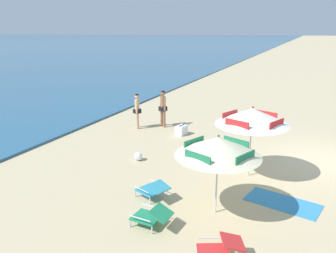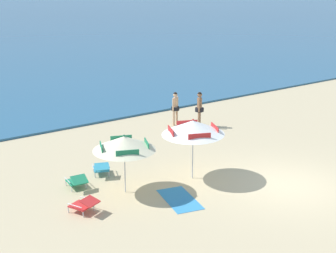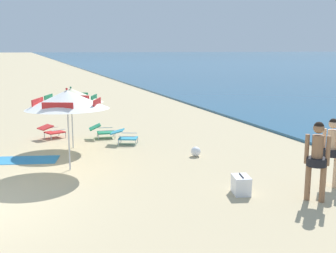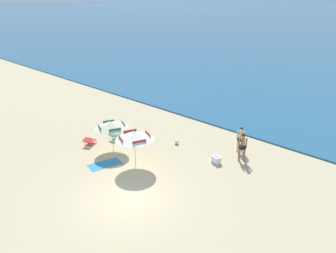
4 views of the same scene
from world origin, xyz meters
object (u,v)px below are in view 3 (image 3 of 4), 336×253
at_px(lounge_chair_beside_umbrella, 102,130).
at_px(beach_umbrella_striped_main, 71,96).
at_px(beach_umbrella_striped_second, 67,100).
at_px(beach_towel, 25,160).
at_px(lounge_chair_under_umbrella, 52,130).
at_px(person_standing_near_shore, 332,147).
at_px(lounge_chair_facing_sea, 124,136).
at_px(cooler_box, 241,185).
at_px(person_standing_beside, 317,156).
at_px(beach_ball, 196,152).

bearing_deg(lounge_chair_beside_umbrella, beach_umbrella_striped_main, -44.72).
distance_m(beach_umbrella_striped_second, beach_towel, 2.55).
relative_size(lounge_chair_under_umbrella, person_standing_near_shore, 0.63).
bearing_deg(lounge_chair_facing_sea, person_standing_near_shore, 31.03).
distance_m(cooler_box, beach_towel, 6.31).
xyz_separation_m(person_standing_near_shore, cooler_box, (-0.20, -2.19, -0.71)).
height_order(person_standing_beside, beach_ball, person_standing_beside).
bearing_deg(person_standing_near_shore, beach_towel, -125.30).
relative_size(beach_umbrella_striped_main, lounge_chair_facing_sea, 2.87).
bearing_deg(beach_towel, beach_umbrella_striped_main, 126.98).
xyz_separation_m(beach_umbrella_striped_main, cooler_box, (5.59, 2.96, -1.48)).
distance_m(beach_umbrella_striped_second, lounge_chair_beside_umbrella, 4.24).
distance_m(lounge_chair_facing_sea, beach_ball, 2.79).
distance_m(beach_umbrella_striped_main, lounge_chair_under_umbrella, 2.29).
distance_m(beach_umbrella_striped_main, beach_towel, 2.48).
relative_size(beach_umbrella_striped_main, person_standing_beside, 1.70).
bearing_deg(lounge_chair_beside_umbrella, beach_ball, 31.76).
distance_m(beach_umbrella_striped_main, person_standing_near_shore, 7.79).
bearing_deg(cooler_box, person_standing_near_shore, 84.85).
bearing_deg(beach_umbrella_striped_second, cooler_box, 46.86).
bearing_deg(person_standing_near_shore, lounge_chair_under_umbrella, -142.86).
height_order(lounge_chair_facing_sea, person_standing_near_shore, person_standing_near_shore).
bearing_deg(beach_ball, beach_towel, -104.03).
height_order(lounge_chair_under_umbrella, person_standing_beside, person_standing_beside).
bearing_deg(person_standing_near_shore, lounge_chair_facing_sea, -148.97).
bearing_deg(lounge_chair_under_umbrella, beach_ball, 43.63).
bearing_deg(beach_towel, person_standing_near_shore, 54.70).
height_order(person_standing_beside, beach_towel, person_standing_beside).
bearing_deg(person_standing_beside, beach_towel, -133.51).
bearing_deg(lounge_chair_facing_sea, beach_towel, -70.94).
relative_size(person_standing_near_shore, beach_towel, 0.88).
bearing_deg(beach_towel, lounge_chair_under_umbrella, 161.95).
xyz_separation_m(lounge_chair_under_umbrella, lounge_chair_facing_sea, (1.75, 2.22, -0.00)).
bearing_deg(lounge_chair_under_umbrella, lounge_chair_beside_umbrella, 71.53).
relative_size(beach_umbrella_striped_main, beach_towel, 1.58).
bearing_deg(beach_umbrella_striped_main, beach_umbrella_striped_second, -8.34).
bearing_deg(cooler_box, lounge_chair_beside_umbrella, -164.99).
height_order(beach_umbrella_striped_second, cooler_box, beach_umbrella_striped_second).
xyz_separation_m(lounge_chair_beside_umbrella, lounge_chair_facing_sea, (1.18, 0.53, 0.00)).
bearing_deg(beach_umbrella_striped_second, person_standing_near_shore, 59.00).
distance_m(person_standing_near_shore, beach_towel, 8.16).
height_order(beach_ball, beach_towel, beach_ball).
height_order(lounge_chair_facing_sea, beach_towel, lounge_chair_facing_sea).
bearing_deg(beach_towel, beach_umbrella_striped_second, 38.81).
height_order(lounge_chair_under_umbrella, beach_towel, lounge_chair_under_umbrella).
bearing_deg(person_standing_near_shore, person_standing_beside, -54.29).
bearing_deg(beach_towel, person_standing_beside, 46.49).
height_order(lounge_chair_under_umbrella, beach_ball, lounge_chair_under_umbrella).
bearing_deg(person_standing_near_shore, beach_ball, -151.97).
bearing_deg(person_standing_beside, lounge_chair_facing_sea, -158.72).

